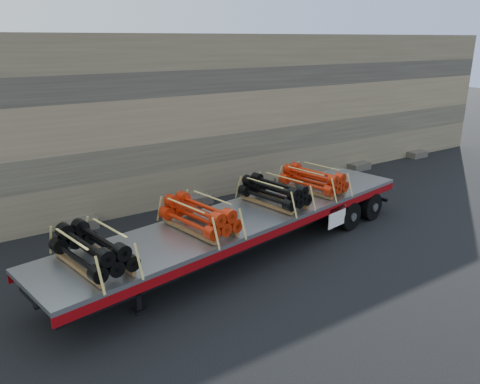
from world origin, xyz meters
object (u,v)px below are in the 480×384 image
object	(u,v)px
bundle_midfront	(199,216)
bundle_midrear	(274,193)
bundle_rear	(313,180)
bundle_front	(93,250)
trailer	(246,233)

from	to	relation	value
bundle_midfront	bundle_midrear	world-z (taller)	bundle_midfront
bundle_midfront	bundle_rear	xyz separation A→B (m)	(5.34, 0.93, -0.02)
bundle_midfront	bundle_midrear	size ratio (longest dim) A/B	1.04
bundle_front	bundle_rear	distance (m)	8.80
trailer	bundle_midrear	bearing A→B (deg)	-0.00
trailer	bundle_midrear	world-z (taller)	bundle_midrear
trailer	bundle_front	bearing A→B (deg)	-180.00
bundle_midfront	bundle_midrear	distance (m)	3.27
trailer	bundle_rear	world-z (taller)	bundle_rear
bundle_front	bundle_midfront	bearing A→B (deg)	0.00
bundle_midrear	bundle_rear	distance (m)	2.14
bundle_front	bundle_midfront	xyz separation A→B (m)	(3.33, 0.58, 0.00)
bundle_front	bundle_midrear	size ratio (longest dim) A/B	1.03
bundle_midfront	bundle_rear	size ratio (longest dim) A/B	1.04
trailer	bundle_front	size ratio (longest dim) A/B	5.77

